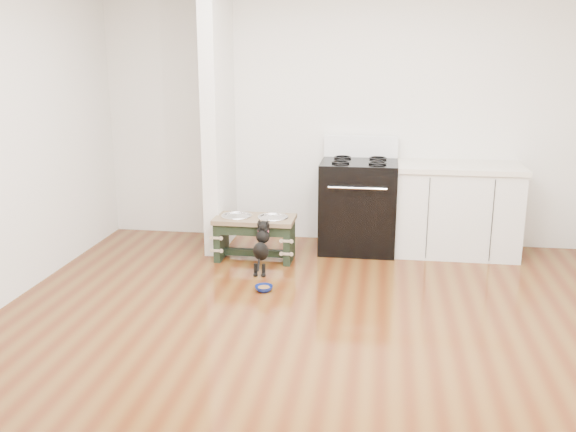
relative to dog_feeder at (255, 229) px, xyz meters
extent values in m
plane|color=#4E230E|center=(0.73, -1.68, -0.30)|extent=(5.00, 5.00, 0.00)
plane|color=silver|center=(0.73, 0.82, 1.05)|extent=(5.00, 0.00, 5.00)
plane|color=silver|center=(0.73, -4.18, 1.05)|extent=(5.00, 0.00, 5.00)
cube|color=silver|center=(-0.44, 0.42, 1.05)|extent=(0.15, 0.80, 2.70)
cube|color=black|center=(0.98, 0.48, 0.16)|extent=(0.76, 0.65, 0.92)
cube|color=black|center=(0.98, 0.17, 0.10)|extent=(0.58, 0.02, 0.50)
cylinder|color=silver|center=(0.98, 0.13, 0.42)|extent=(0.56, 0.02, 0.02)
cube|color=white|center=(0.98, 0.75, 0.73)|extent=(0.76, 0.08, 0.22)
torus|color=black|center=(0.80, 0.34, 0.63)|extent=(0.18, 0.18, 0.02)
torus|color=black|center=(1.16, 0.34, 0.63)|extent=(0.18, 0.18, 0.02)
torus|color=black|center=(0.80, 0.62, 0.63)|extent=(0.18, 0.18, 0.02)
torus|color=black|center=(1.16, 0.62, 0.63)|extent=(0.18, 0.18, 0.02)
cube|color=silver|center=(1.96, 0.50, 0.13)|extent=(1.20, 0.60, 0.86)
cube|color=beige|center=(1.96, 0.50, 0.58)|extent=(1.24, 0.64, 0.05)
cube|color=black|center=(1.96, 0.24, -0.25)|extent=(1.20, 0.06, 0.10)
cube|color=black|center=(-0.34, 0.01, -0.11)|extent=(0.06, 0.37, 0.38)
cube|color=black|center=(0.34, 0.01, -0.11)|extent=(0.06, 0.37, 0.38)
cube|color=black|center=(0.00, -0.16, 0.03)|extent=(0.62, 0.03, 0.10)
cube|color=black|center=(0.00, 0.01, -0.24)|extent=(0.62, 0.06, 0.06)
cube|color=brown|center=(0.00, 0.01, 0.10)|extent=(0.78, 0.42, 0.04)
cylinder|color=silver|center=(-0.18, 0.01, 0.10)|extent=(0.27, 0.27, 0.05)
cylinder|color=silver|center=(0.18, 0.01, 0.10)|extent=(0.27, 0.27, 0.05)
torus|color=silver|center=(-0.18, 0.01, 0.13)|extent=(0.30, 0.30, 0.02)
torus|color=silver|center=(0.18, 0.01, 0.13)|extent=(0.30, 0.30, 0.02)
cylinder|color=black|center=(0.10, -0.47, -0.25)|extent=(0.03, 0.03, 0.12)
cylinder|color=black|center=(0.18, -0.47, -0.25)|extent=(0.03, 0.03, 0.12)
sphere|color=black|center=(0.10, -0.48, -0.29)|extent=(0.04, 0.04, 0.04)
sphere|color=black|center=(0.18, -0.48, -0.29)|extent=(0.04, 0.04, 0.04)
ellipsoid|color=black|center=(0.14, -0.40, -0.09)|extent=(0.14, 0.32, 0.28)
sphere|color=black|center=(0.14, -0.30, 0.02)|extent=(0.13, 0.13, 0.13)
sphere|color=black|center=(0.14, -0.26, 0.11)|extent=(0.11, 0.11, 0.11)
sphere|color=black|center=(0.10, -0.18, 0.11)|extent=(0.04, 0.04, 0.04)
sphere|color=black|center=(0.17, -0.18, 0.11)|extent=(0.04, 0.04, 0.04)
cylinder|color=black|center=(0.14, -0.52, -0.18)|extent=(0.02, 0.09, 0.10)
torus|color=#CD3C51|center=(0.14, -0.28, 0.06)|extent=(0.10, 0.07, 0.10)
imported|color=navy|center=(0.25, -0.83, -0.28)|extent=(0.20, 0.20, 0.05)
cylinder|color=#523117|center=(0.25, -0.83, -0.28)|extent=(0.10, 0.10, 0.02)
camera|label=1|loc=(1.23, -5.89, 1.73)|focal=40.00mm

